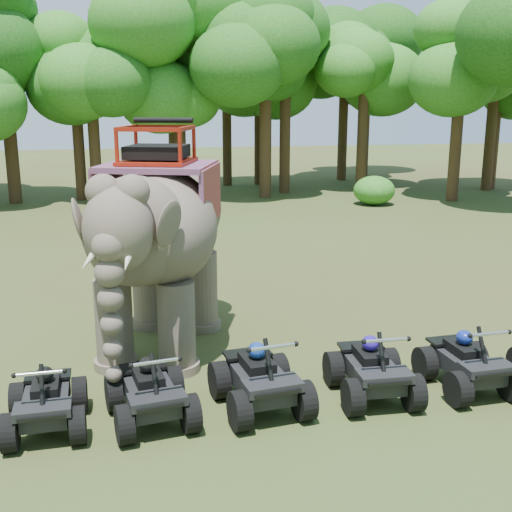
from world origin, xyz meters
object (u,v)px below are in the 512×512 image
object	(u,v)px
elephant	(159,238)
atv_0	(45,393)
atv_3	(373,362)
atv_4	(468,355)
atv_2	(260,370)
atv_1	(150,384)

from	to	relation	value
elephant	atv_0	bearing A→B (deg)	-103.99
atv_0	atv_3	xyz separation A→B (m)	(5.37, 0.05, 0.05)
atv_4	atv_2	bearing A→B (deg)	176.82
atv_3	atv_4	distance (m)	1.77
elephant	atv_4	size ratio (longest dim) A/B	3.17
atv_0	atv_2	size ratio (longest dim) A/B	0.90
atv_0	atv_1	xyz separation A→B (m)	(1.60, -0.04, 0.03)
atv_0	atv_3	size ratio (longest dim) A/B	0.93
elephant	atv_4	distance (m)	6.25
atv_0	atv_4	distance (m)	7.14
atv_0	atv_1	size ratio (longest dim) A/B	0.95
atv_3	atv_4	bearing A→B (deg)	1.12
atv_1	atv_3	distance (m)	3.77
atv_2	atv_3	xyz separation A→B (m)	(1.97, 0.01, -0.02)
atv_3	atv_0	bearing A→B (deg)	-177.50
atv_1	atv_4	distance (m)	5.54
atv_3	atv_1	bearing A→B (deg)	-176.74
atv_2	atv_4	world-z (taller)	atv_2
atv_4	atv_3	bearing A→B (deg)	176.22
elephant	atv_3	bearing A→B (deg)	-23.55
atv_2	atv_1	bearing A→B (deg)	174.89
atv_1	atv_4	bearing A→B (deg)	-8.24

